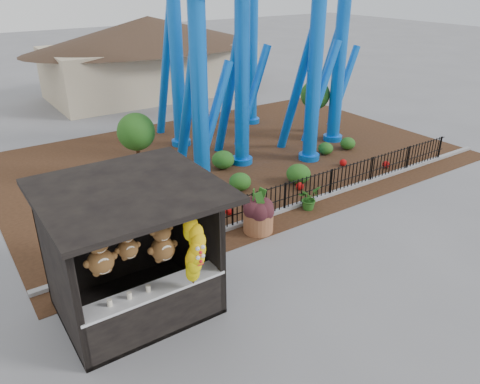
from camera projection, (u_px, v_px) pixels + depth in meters
ground at (273, 288)px, 11.37m from camera, size 120.00×120.00×0.00m
mulch_bed at (231, 157)px, 19.38m from camera, size 18.00×12.00×0.02m
curb at (313, 200)px, 15.62m from camera, size 18.00×0.18×0.12m
prize_booth at (137, 256)px, 9.88m from camera, size 3.50×3.40×3.12m
picket_fence at (333, 182)px, 15.89m from camera, size 12.20×0.06×1.00m
terracotta_planter at (258, 222)px, 13.74m from camera, size 1.16×1.16×0.63m
planter_foliage at (259, 203)px, 13.47m from camera, size 0.70×0.70×0.64m
potted_plant at (309, 198)px, 15.02m from camera, size 0.86×0.81×0.77m
landscaping at (277, 165)px, 17.74m from camera, size 7.97×4.12×0.70m
pavilion at (149, 43)px, 28.06m from camera, size 15.00×15.00×4.80m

